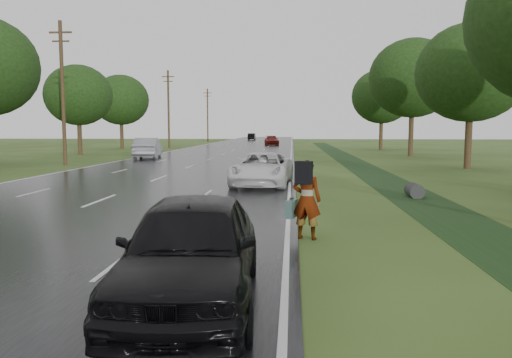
{
  "coord_description": "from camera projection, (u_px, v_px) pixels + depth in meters",
  "views": [
    {
      "loc": [
        6.85,
        -9.19,
        2.63
      ],
      "look_at": [
        5.91,
        3.71,
        1.3
      ],
      "focal_mm": 35.0,
      "sensor_mm": 36.0,
      "label": 1
    }
  ],
  "objects": [
    {
      "name": "road",
      "position": [
        230.0,
        152.0,
        54.52
      ],
      "size": [
        14.0,
        180.0,
        0.04
      ],
      "primitive_type": "cube",
      "color": "black",
      "rests_on": "ground"
    },
    {
      "name": "edge_stripe_east",
      "position": [
        291.0,
        152.0,
        54.03
      ],
      "size": [
        0.12,
        180.0,
        0.01
      ],
      "primitive_type": "cube",
      "color": "silver",
      "rests_on": "road"
    },
    {
      "name": "edge_stripe_west",
      "position": [
        169.0,
        151.0,
        55.01
      ],
      "size": [
        0.12,
        180.0,
        0.01
      ],
      "primitive_type": "cube",
      "color": "silver",
      "rests_on": "road"
    },
    {
      "name": "center_line",
      "position": [
        230.0,
        152.0,
        54.52
      ],
      "size": [
        0.12,
        180.0,
        0.01
      ],
      "primitive_type": "cube",
      "color": "silver",
      "rests_on": "road"
    },
    {
      "name": "drainage_ditch",
      "position": [
        376.0,
        175.0,
        27.61
      ],
      "size": [
        2.2,
        120.0,
        0.56
      ],
      "color": "black",
      "rests_on": "ground"
    },
    {
      "name": "utility_pole_mid",
      "position": [
        63.0,
        91.0,
        34.82
      ],
      "size": [
        1.6,
        0.26,
        10.0
      ],
      "color": "#312314",
      "rests_on": "ground"
    },
    {
      "name": "utility_pole_far",
      "position": [
        169.0,
        108.0,
        64.58
      ],
      "size": [
        1.6,
        0.26,
        10.0
      ],
      "color": "#312314",
      "rests_on": "ground"
    },
    {
      "name": "utility_pole_distant",
      "position": [
        208.0,
        114.0,
        94.35
      ],
      "size": [
        1.6,
        0.26,
        10.0
      ],
      "color": "#312314",
      "rests_on": "ground"
    },
    {
      "name": "tree_east_c",
      "position": [
        471.0,
        73.0,
        31.75
      ],
      "size": [
        7.0,
        7.0,
        9.29
      ],
      "color": "#312314",
      "rests_on": "ground"
    },
    {
      "name": "tree_east_d",
      "position": [
        413.0,
        78.0,
        45.57
      ],
      "size": [
        8.0,
        8.0,
        10.76
      ],
      "color": "#312314",
      "rests_on": "ground"
    },
    {
      "name": "tree_east_f",
      "position": [
        382.0,
        96.0,
        59.56
      ],
      "size": [
        7.2,
        7.2,
        9.62
      ],
      "color": "#312314",
      "rests_on": "ground"
    },
    {
      "name": "tree_west_d",
      "position": [
        78.0,
        95.0,
        49.0
      ],
      "size": [
        6.6,
        6.6,
        8.8
      ],
      "color": "#312314",
      "rests_on": "ground"
    },
    {
      "name": "tree_west_f",
      "position": [
        121.0,
        100.0,
        62.91
      ],
      "size": [
        7.0,
        7.0,
        9.29
      ],
      "color": "#312314",
      "rests_on": "ground"
    },
    {
      "name": "pedestrian",
      "position": [
        306.0,
        199.0,
        11.74
      ],
      "size": [
        0.91,
        0.92,
        1.88
      ],
      "rotation": [
        0.0,
        0.0,
        2.84
      ],
      "color": "#A5998C",
      "rests_on": "ground"
    },
    {
      "name": "white_pickup",
      "position": [
        262.0,
        169.0,
        22.57
      ],
      "size": [
        2.88,
        5.5,
        1.48
      ],
      "primitive_type": "imported",
      "rotation": [
        0.0,
        0.0,
        -0.08
      ],
      "color": "silver",
      "rests_on": "road"
    },
    {
      "name": "dark_sedan",
      "position": [
        192.0,
        249.0,
        7.37
      ],
      "size": [
        2.19,
        4.85,
        1.62
      ],
      "primitive_type": "imported",
      "rotation": [
        0.0,
        0.0,
        0.06
      ],
      "color": "black",
      "rests_on": "road"
    },
    {
      "name": "silver_sedan",
      "position": [
        148.0,
        148.0,
        42.51
      ],
      "size": [
        2.6,
        5.52,
        1.75
      ],
      "primitive_type": "imported",
      "rotation": [
        0.0,
        0.0,
        3.29
      ],
      "color": "gray",
      "rests_on": "road"
    },
    {
      "name": "far_car_red",
      "position": [
        272.0,
        140.0,
        74.86
      ],
      "size": [
        2.54,
        5.09,
        1.42
      ],
      "primitive_type": "imported",
      "rotation": [
        0.0,
        0.0,
        0.12
      ],
      "color": "maroon",
      "rests_on": "road"
    },
    {
      "name": "far_car_dark",
      "position": [
        252.0,
        137.0,
        107.14
      ],
      "size": [
        1.55,
        4.36,
        1.43
      ],
      "primitive_type": "imported",
      "rotation": [
        0.0,
        0.0,
        3.15
      ],
      "color": "black",
      "rests_on": "road"
    }
  ]
}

